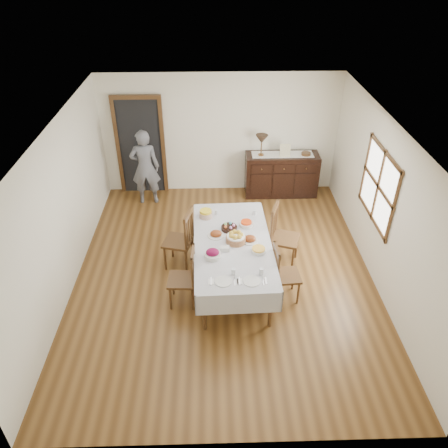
{
  "coord_description": "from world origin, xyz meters",
  "views": [
    {
      "loc": [
        -0.17,
        -5.75,
        4.88
      ],
      "look_at": [
        0.0,
        0.1,
        0.95
      ],
      "focal_mm": 35.0,
      "sensor_mm": 36.0,
      "label": 1
    }
  ],
  "objects_px": {
    "chair_left_far": "(181,239)",
    "chair_right_far": "(282,235)",
    "table_lamp": "(262,140)",
    "dining_table": "(232,247)",
    "chair_right_near": "(284,273)",
    "chair_left_near": "(185,277)",
    "sideboard": "(281,175)",
    "person": "(145,165)"
  },
  "relations": [
    {
      "from": "chair_left_far",
      "to": "chair_right_far",
      "type": "height_order",
      "value": "chair_right_far"
    },
    {
      "from": "chair_left_far",
      "to": "table_lamp",
      "type": "distance_m",
      "value": 3.01
    },
    {
      "from": "chair_right_far",
      "to": "sideboard",
      "type": "xyz_separation_m",
      "value": [
        0.33,
        2.42,
        -0.1
      ]
    },
    {
      "from": "chair_right_far",
      "to": "person",
      "type": "bearing_deg",
      "value": 69.4
    },
    {
      "from": "chair_left_near",
      "to": "person",
      "type": "relative_size",
      "value": 0.57
    },
    {
      "from": "sideboard",
      "to": "person",
      "type": "bearing_deg",
      "value": -174.7
    },
    {
      "from": "table_lamp",
      "to": "dining_table",
      "type": "bearing_deg",
      "value": -104.0
    },
    {
      "from": "chair_right_far",
      "to": "chair_left_far",
      "type": "bearing_deg",
      "value": 111.06
    },
    {
      "from": "dining_table",
      "to": "chair_right_far",
      "type": "relative_size",
      "value": 2.15
    },
    {
      "from": "chair_right_near",
      "to": "chair_right_far",
      "type": "relative_size",
      "value": 0.87
    },
    {
      "from": "chair_left_near",
      "to": "table_lamp",
      "type": "height_order",
      "value": "table_lamp"
    },
    {
      "from": "chair_right_near",
      "to": "sideboard",
      "type": "bearing_deg",
      "value": -11.68
    },
    {
      "from": "dining_table",
      "to": "sideboard",
      "type": "relative_size",
      "value": 1.55
    },
    {
      "from": "chair_left_far",
      "to": "person",
      "type": "bearing_deg",
      "value": -144.14
    },
    {
      "from": "chair_left_near",
      "to": "chair_right_near",
      "type": "relative_size",
      "value": 1.02
    },
    {
      "from": "chair_left_near",
      "to": "chair_left_far",
      "type": "relative_size",
      "value": 0.9
    },
    {
      "from": "sideboard",
      "to": "table_lamp",
      "type": "relative_size",
      "value": 3.4
    },
    {
      "from": "dining_table",
      "to": "sideboard",
      "type": "distance_m",
      "value": 3.19
    },
    {
      "from": "chair_left_near",
      "to": "dining_table",
      "type": "bearing_deg",
      "value": 123.44
    },
    {
      "from": "dining_table",
      "to": "table_lamp",
      "type": "distance_m",
      "value": 3.07
    },
    {
      "from": "dining_table",
      "to": "chair_left_near",
      "type": "relative_size",
      "value": 2.41
    },
    {
      "from": "dining_table",
      "to": "chair_right_near",
      "type": "height_order",
      "value": "chair_right_near"
    },
    {
      "from": "chair_left_near",
      "to": "person",
      "type": "xyz_separation_m",
      "value": [
        -0.95,
        3.12,
        0.37
      ]
    },
    {
      "from": "chair_right_far",
      "to": "table_lamp",
      "type": "xyz_separation_m",
      "value": [
        -0.14,
        2.4,
        0.73
      ]
    },
    {
      "from": "dining_table",
      "to": "table_lamp",
      "type": "relative_size",
      "value": 5.26
    },
    {
      "from": "chair_left_far",
      "to": "chair_right_far",
      "type": "xyz_separation_m",
      "value": [
        1.72,
        0.05,
        0.01
      ]
    },
    {
      "from": "table_lamp",
      "to": "chair_right_far",
      "type": "bearing_deg",
      "value": -86.63
    },
    {
      "from": "chair_left_near",
      "to": "chair_right_near",
      "type": "height_order",
      "value": "chair_left_near"
    },
    {
      "from": "dining_table",
      "to": "chair_right_far",
      "type": "distance_m",
      "value": 1.03
    },
    {
      "from": "chair_right_far",
      "to": "chair_left_near",
      "type": "bearing_deg",
      "value": 140.36
    },
    {
      "from": "chair_left_far",
      "to": "sideboard",
      "type": "bearing_deg",
      "value": 155.1
    },
    {
      "from": "chair_left_far",
      "to": "person",
      "type": "xyz_separation_m",
      "value": [
        -0.85,
        2.2,
        0.31
      ]
    },
    {
      "from": "chair_right_far",
      "to": "sideboard",
      "type": "distance_m",
      "value": 2.44
    },
    {
      "from": "dining_table",
      "to": "chair_right_far",
      "type": "bearing_deg",
      "value": 29.49
    },
    {
      "from": "chair_left_near",
      "to": "table_lamp",
      "type": "relative_size",
      "value": 2.18
    },
    {
      "from": "chair_right_far",
      "to": "dining_table",
      "type": "bearing_deg",
      "value": 140.6
    },
    {
      "from": "dining_table",
      "to": "person",
      "type": "height_order",
      "value": "person"
    },
    {
      "from": "chair_left_near",
      "to": "chair_left_far",
      "type": "height_order",
      "value": "chair_left_far"
    },
    {
      "from": "dining_table",
      "to": "chair_right_near",
      "type": "relative_size",
      "value": 2.46
    },
    {
      "from": "sideboard",
      "to": "chair_right_near",
      "type": "bearing_deg",
      "value": -97.26
    },
    {
      "from": "chair_left_far",
      "to": "table_lamp",
      "type": "height_order",
      "value": "table_lamp"
    },
    {
      "from": "dining_table",
      "to": "chair_left_far",
      "type": "height_order",
      "value": "chair_left_far"
    }
  ]
}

